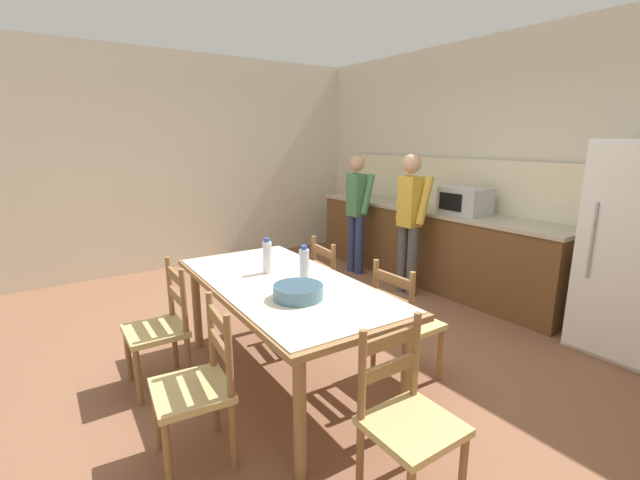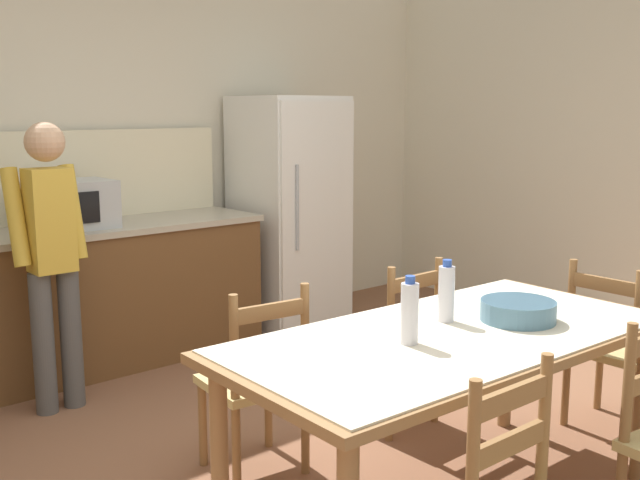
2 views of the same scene
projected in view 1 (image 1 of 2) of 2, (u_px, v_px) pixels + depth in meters
The scene contains 18 objects.
ground_plane at pixel (317, 352), 3.65m from camera, with size 8.32×8.32×0.00m, color brown.
wall_back at pixel (513, 168), 4.78m from camera, with size 6.52×0.12×2.90m, color beige.
wall_left at pixel (184, 163), 5.92m from camera, with size 0.12×5.20×2.90m, color beige.
kitchen_counter at pixel (428, 245), 5.39m from camera, with size 3.57×0.66×0.94m.
counter_splashback at pixel (448, 182), 5.38m from camera, with size 3.53×0.03×0.60m, color beige.
refrigerator at pixel (640, 250), 3.47m from camera, with size 0.72×0.73×1.77m.
microwave at pixel (465, 201), 4.82m from camera, with size 0.50×0.39×0.30m.
dining_table at pixel (283, 292), 3.06m from camera, with size 2.00×1.02×0.78m.
bottle_near_centre at pixel (267, 257), 3.21m from camera, with size 0.07×0.07×0.27m.
bottle_off_centre at pixel (304, 266), 2.99m from camera, with size 0.07×0.07×0.27m.
serving_bowl at pixel (298, 291), 2.71m from camera, with size 0.32×0.32×0.09m.
chair_side_far_right at pixel (404, 323), 3.16m from camera, with size 0.42×0.40×0.91m.
chair_side_far_left at pixel (336, 289), 3.89m from camera, with size 0.46×0.45×0.91m.
chair_side_near_right at pixel (198, 387), 2.35m from camera, with size 0.46×0.44×0.91m.
chair_head_end at pixel (407, 420), 2.07m from camera, with size 0.40×0.42×0.91m.
chair_side_near_left at pixel (161, 328), 3.08m from camera, with size 0.43×0.41×0.91m.
person_at_sink at pixel (357, 208), 5.64m from camera, with size 0.39×0.27×1.57m.
person_at_counter at pixel (410, 217), 4.85m from camera, with size 0.40×0.28×1.61m.
Camera 1 is at (2.75, -1.87, 1.77)m, focal length 24.00 mm.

